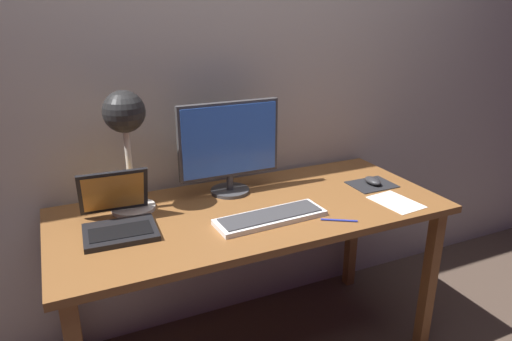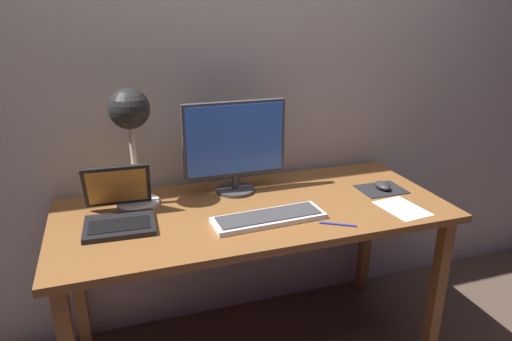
{
  "view_description": "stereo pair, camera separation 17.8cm",
  "coord_description": "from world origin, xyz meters",
  "px_view_note": "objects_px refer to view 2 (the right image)",
  "views": [
    {
      "loc": [
        -0.7,
        -1.57,
        1.52
      ],
      "look_at": [
        -0.01,
        -0.05,
        0.92
      ],
      "focal_mm": 32.11,
      "sensor_mm": 36.0,
      "label": 1
    },
    {
      "loc": [
        -0.54,
        -1.64,
        1.52
      ],
      "look_at": [
        -0.01,
        -0.05,
        0.92
      ],
      "focal_mm": 32.11,
      "sensor_mm": 36.0,
      "label": 2
    }
  ],
  "objects_px": {
    "pen": "(338,224)",
    "mouse": "(382,185)",
    "laptop": "(118,206)",
    "monitor": "(235,144)",
    "keyboard_main": "(269,218)",
    "desk_lamp": "(130,120)"
  },
  "relations": [
    {
      "from": "laptop",
      "to": "pen",
      "type": "bearing_deg",
      "value": -21.33
    },
    {
      "from": "monitor",
      "to": "mouse",
      "type": "distance_m",
      "value": 0.69
    },
    {
      "from": "mouse",
      "to": "pen",
      "type": "distance_m",
      "value": 0.44
    },
    {
      "from": "mouse",
      "to": "pen",
      "type": "relative_size",
      "value": 0.69
    },
    {
      "from": "monitor",
      "to": "keyboard_main",
      "type": "bearing_deg",
      "value": -82.92
    },
    {
      "from": "keyboard_main",
      "to": "laptop",
      "type": "height_order",
      "value": "laptop"
    },
    {
      "from": "pen",
      "to": "mouse",
      "type": "bearing_deg",
      "value": 35.8
    },
    {
      "from": "pen",
      "to": "laptop",
      "type": "bearing_deg",
      "value": 158.67
    },
    {
      "from": "monitor",
      "to": "laptop",
      "type": "relative_size",
      "value": 1.45
    },
    {
      "from": "desk_lamp",
      "to": "pen",
      "type": "distance_m",
      "value": 0.9
    },
    {
      "from": "monitor",
      "to": "pen",
      "type": "bearing_deg",
      "value": -58.19
    },
    {
      "from": "monitor",
      "to": "laptop",
      "type": "height_order",
      "value": "monitor"
    },
    {
      "from": "monitor",
      "to": "keyboard_main",
      "type": "height_order",
      "value": "monitor"
    },
    {
      "from": "monitor",
      "to": "keyboard_main",
      "type": "xyz_separation_m",
      "value": [
        0.04,
        -0.33,
        -0.21
      ]
    },
    {
      "from": "monitor",
      "to": "mouse",
      "type": "relative_size",
      "value": 4.69
    },
    {
      "from": "desk_lamp",
      "to": "keyboard_main",
      "type": "bearing_deg",
      "value": -34.26
    },
    {
      "from": "monitor",
      "to": "desk_lamp",
      "type": "distance_m",
      "value": 0.45
    },
    {
      "from": "keyboard_main",
      "to": "laptop",
      "type": "relative_size",
      "value": 1.44
    },
    {
      "from": "keyboard_main",
      "to": "pen",
      "type": "relative_size",
      "value": 3.19
    },
    {
      "from": "monitor",
      "to": "pen",
      "type": "distance_m",
      "value": 0.57
    },
    {
      "from": "desk_lamp",
      "to": "pen",
      "type": "xyz_separation_m",
      "value": [
        0.7,
        -0.44,
        -0.36
      ]
    },
    {
      "from": "laptop",
      "to": "mouse",
      "type": "bearing_deg",
      "value": -2.34
    }
  ]
}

